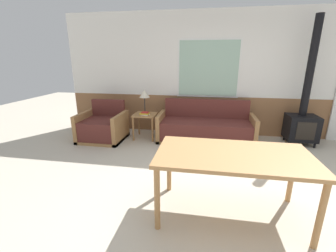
{
  "coord_description": "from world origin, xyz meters",
  "views": [
    {
      "loc": [
        -0.33,
        -2.57,
        1.71
      ],
      "look_at": [
        -0.97,
        1.17,
        0.56
      ],
      "focal_mm": 24.0,
      "sensor_mm": 36.0,
      "label": 1
    }
  ],
  "objects": [
    {
      "name": "couch",
      "position": [
        -0.32,
        2.06,
        0.27
      ],
      "size": [
        2.0,
        0.77,
        0.85
      ],
      "color": "#9E7042",
      "rests_on": "ground_plane"
    },
    {
      "name": "dining_table",
      "position": [
        -0.01,
        -0.3,
        0.67
      ],
      "size": [
        1.62,
        0.85,
        0.75
      ],
      "color": "#B27F4C",
      "rests_on": "ground_plane"
    },
    {
      "name": "book_stack",
      "position": [
        -1.61,
        1.94,
        0.58
      ],
      "size": [
        0.19,
        0.16,
        0.06
      ],
      "color": "white",
      "rests_on": "side_table"
    },
    {
      "name": "table_lamp",
      "position": [
        -1.65,
        2.11,
        0.96
      ],
      "size": [
        0.22,
        0.22,
        0.52
      ],
      "color": "#262628",
      "rests_on": "side_table"
    },
    {
      "name": "wall_back",
      "position": [
        -0.01,
        2.63,
        1.36
      ],
      "size": [
        7.2,
        0.09,
        2.7
      ],
      "color": "#8E603D",
      "rests_on": "ground_plane"
    },
    {
      "name": "wood_stove",
      "position": [
        1.61,
        2.21,
        0.61
      ],
      "size": [
        0.57,
        0.49,
        2.49
      ],
      "color": "black",
      "rests_on": "ground_plane"
    },
    {
      "name": "side_table",
      "position": [
        -1.63,
        2.02,
        0.44
      ],
      "size": [
        0.48,
        0.48,
        0.55
      ],
      "color": "#9E7042",
      "rests_on": "ground_plane"
    },
    {
      "name": "armchair",
      "position": [
        -2.51,
        1.77,
        0.27
      ],
      "size": [
        0.91,
        0.83,
        0.82
      ],
      "rotation": [
        0.0,
        0.0,
        0.1
      ],
      "color": "#9E7042",
      "rests_on": "ground_plane"
    },
    {
      "name": "ground_plane",
      "position": [
        0.0,
        0.0,
        0.0
      ],
      "size": [
        16.0,
        16.0,
        0.0
      ],
      "primitive_type": "plane",
      "color": "beige"
    }
  ]
}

